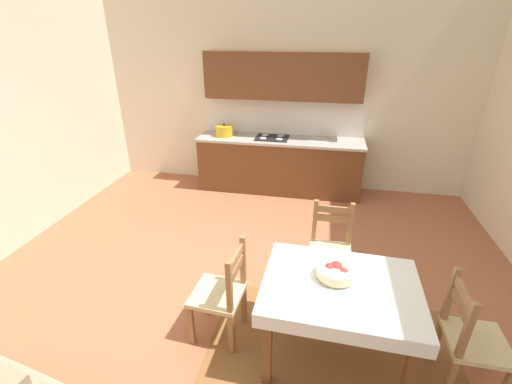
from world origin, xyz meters
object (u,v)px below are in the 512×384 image
(dining_chair_tv_side, at_px, (222,294))
(fruit_bowl, at_px, (336,271))
(dining_chair_kitchen_side, at_px, (330,250))
(dining_chair_window_side, at_px, (470,340))
(kitchen_cabinetry, at_px, (280,141))
(dining_table, at_px, (339,299))

(dining_chair_tv_side, relative_size, fruit_bowl, 3.10)
(dining_chair_kitchen_side, height_order, dining_chair_window_side, same)
(dining_chair_tv_side, bearing_deg, dining_chair_window_side, -3.22)
(kitchen_cabinetry, distance_m, dining_chair_tv_side, 3.22)
(kitchen_cabinetry, height_order, dining_chair_window_side, kitchen_cabinetry)
(dining_chair_kitchen_side, bearing_deg, kitchen_cabinetry, 109.74)
(dining_table, bearing_deg, dining_chair_kitchen_side, 93.86)
(kitchen_cabinetry, xyz_separation_m, dining_table, (0.91, -3.25, -0.25))
(dining_chair_kitchen_side, bearing_deg, fruit_bowl, -88.87)
(dining_chair_tv_side, xyz_separation_m, fruit_bowl, (0.92, 0.02, 0.37))
(kitchen_cabinetry, relative_size, dining_chair_window_side, 2.87)
(dining_chair_kitchen_side, bearing_deg, dining_table, -86.14)
(dining_chair_tv_side, bearing_deg, fruit_bowl, 1.01)
(dining_table, relative_size, fruit_bowl, 4.00)
(dining_table, xyz_separation_m, dining_chair_window_side, (0.95, -0.05, -0.17))
(dining_chair_window_side, relative_size, dining_chair_tv_side, 1.00)
(dining_table, height_order, dining_chair_tv_side, dining_chair_tv_side)
(kitchen_cabinetry, xyz_separation_m, dining_chair_tv_side, (-0.06, -3.20, -0.41))
(dining_table, distance_m, dining_chair_tv_side, 0.98)
(kitchen_cabinetry, height_order, fruit_bowl, kitchen_cabinetry)
(dining_chair_window_side, distance_m, dining_chair_tv_side, 1.92)
(dining_chair_kitchen_side, distance_m, dining_chair_tv_side, 1.23)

